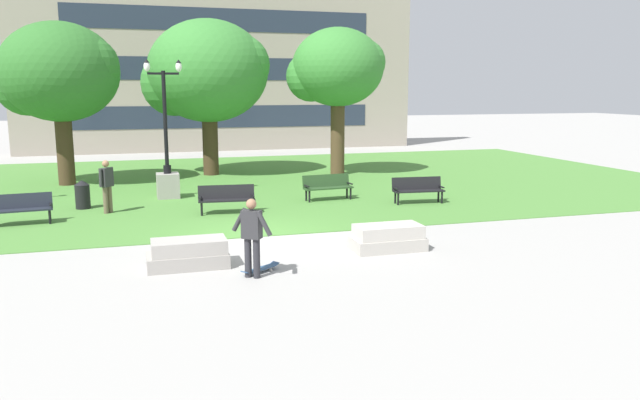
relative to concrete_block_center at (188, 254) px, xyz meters
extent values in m
plane|color=#A3A09B|center=(2.09, 2.38, -0.31)|extent=(140.00, 140.00, 0.00)
cube|color=#4C8438|center=(2.09, 12.38, -0.30)|extent=(40.00, 20.00, 0.02)
cube|color=#9E9991|center=(-0.02, 0.00, -0.15)|extent=(1.80, 0.90, 0.32)
cube|color=#A6A098|center=(0.02, 0.00, 0.17)|extent=(1.66, 0.83, 0.32)
cube|color=#B2ADA3|center=(4.90, 0.11, -0.15)|extent=(1.80, 0.90, 0.32)
cube|color=#BBB6AB|center=(4.91, 0.11, 0.17)|extent=(1.66, 0.83, 0.32)
cylinder|color=#28282D|center=(1.16, -1.13, 0.12)|extent=(0.15, 0.15, 0.86)
cylinder|color=#28282D|center=(1.32, -1.24, 0.12)|extent=(0.15, 0.15, 0.86)
cube|color=#2D2D30|center=(1.24, -1.18, 0.85)|extent=(0.47, 0.43, 0.60)
cylinder|color=#2D2D30|center=(1.03, -0.90, 0.91)|extent=(0.35, 0.29, 0.53)
cylinder|color=#2D2D30|center=(1.45, -1.47, 0.91)|extent=(0.35, 0.29, 0.53)
sphere|color=#9E7051|center=(1.24, -1.18, 1.29)|extent=(0.22, 0.22, 0.22)
cube|color=#2D4C75|center=(1.47, -0.87, -0.22)|extent=(0.78, 0.61, 0.02)
cube|color=#2D4C75|center=(1.85, -0.62, -0.20)|extent=(0.21, 0.23, 0.06)
cube|color=#2D4C75|center=(1.10, -1.12, -0.20)|extent=(0.21, 0.23, 0.06)
cylinder|color=silver|center=(1.59, -0.66, -0.28)|extent=(0.06, 0.06, 0.06)
cylinder|color=silver|center=(1.72, -0.84, -0.28)|extent=(0.06, 0.06, 0.06)
cylinder|color=silver|center=(1.23, -0.90, -0.28)|extent=(0.06, 0.06, 0.06)
cylinder|color=silver|center=(1.35, -1.09, -0.28)|extent=(0.06, 0.06, 0.06)
cube|color=#284723|center=(5.56, 7.18, 0.15)|extent=(1.83, 0.61, 0.05)
cube|color=#284723|center=(5.54, 7.43, 0.38)|extent=(1.80, 0.29, 0.46)
cube|color=black|center=(4.73, 7.10, 0.27)|extent=(0.10, 0.40, 0.04)
cube|color=black|center=(6.40, 7.26, 0.27)|extent=(0.10, 0.40, 0.04)
cylinder|color=black|center=(4.78, 6.94, -0.08)|extent=(0.07, 0.07, 0.41)
cylinder|color=black|center=(6.37, 7.10, -0.08)|extent=(0.07, 0.07, 0.41)
cylinder|color=black|center=(4.75, 7.26, -0.08)|extent=(0.07, 0.07, 0.41)
cylinder|color=black|center=(6.34, 7.42, -0.08)|extent=(0.07, 0.07, 0.41)
cube|color=#1E232D|center=(-4.37, 5.80, 0.15)|extent=(1.84, 0.63, 0.05)
cube|color=#1E232D|center=(-4.40, 6.05, 0.38)|extent=(1.80, 0.31, 0.46)
cube|color=black|center=(-3.54, 5.89, 0.27)|extent=(0.10, 0.40, 0.04)
cylinder|color=black|center=(-3.56, 5.73, -0.08)|extent=(0.07, 0.07, 0.41)
cylinder|color=black|center=(-3.59, 6.05, -0.08)|extent=(0.07, 0.07, 0.41)
cube|color=black|center=(8.38, 5.65, 0.15)|extent=(1.83, 0.60, 0.05)
cube|color=black|center=(8.40, 5.90, 0.38)|extent=(1.80, 0.28, 0.46)
cube|color=black|center=(7.54, 5.73, 0.27)|extent=(0.10, 0.40, 0.04)
cube|color=black|center=(9.22, 5.58, 0.27)|extent=(0.10, 0.40, 0.04)
cylinder|color=black|center=(7.57, 5.57, -0.08)|extent=(0.07, 0.07, 0.41)
cylinder|color=black|center=(9.16, 5.42, -0.08)|extent=(0.07, 0.07, 0.41)
cylinder|color=black|center=(7.60, 5.89, -0.08)|extent=(0.07, 0.07, 0.41)
cylinder|color=black|center=(9.19, 5.74, -0.08)|extent=(0.07, 0.07, 0.41)
cube|color=black|center=(1.70, 5.74, 0.15)|extent=(1.83, 0.60, 0.05)
cube|color=black|center=(1.72, 5.99, 0.38)|extent=(1.80, 0.28, 0.46)
cube|color=black|center=(0.86, 5.82, 0.27)|extent=(0.10, 0.40, 0.04)
cube|color=black|center=(2.54, 5.66, 0.27)|extent=(0.10, 0.40, 0.04)
cylinder|color=black|center=(0.89, 5.65, -0.08)|extent=(0.07, 0.07, 0.41)
cylinder|color=black|center=(2.48, 5.51, -0.08)|extent=(0.07, 0.07, 0.41)
cylinder|color=black|center=(0.92, 5.97, -0.08)|extent=(0.07, 0.07, 0.41)
cylinder|color=black|center=(2.51, 5.83, -0.08)|extent=(0.07, 0.07, 0.41)
cube|color=gray|center=(0.06, 9.36, 0.16)|extent=(0.80, 0.80, 0.90)
cylinder|color=black|center=(0.06, 9.36, 0.76)|extent=(0.28, 0.28, 0.30)
cylinder|color=black|center=(0.06, 9.36, 2.46)|extent=(0.14, 0.14, 3.69)
cube|color=black|center=(0.06, 9.36, 4.20)|extent=(1.10, 0.08, 0.08)
ellipsoid|color=white|center=(-0.49, 9.36, 4.44)|extent=(0.22, 0.22, 0.36)
cone|color=black|center=(-0.49, 9.36, 4.63)|extent=(0.20, 0.20, 0.13)
ellipsoid|color=white|center=(0.61, 9.36, 4.44)|extent=(0.22, 0.22, 0.36)
cone|color=black|center=(0.61, 9.36, 4.63)|extent=(0.20, 0.20, 0.13)
cylinder|color=#4C3823|center=(7.99, 13.56, 1.60)|extent=(0.65, 0.65, 3.77)
ellipsoid|color=#387F33|center=(7.99, 13.56, 4.63)|extent=(4.17, 4.17, 3.54)
sphere|color=#387F33|center=(6.84, 13.97, 4.21)|extent=(2.29, 2.29, 2.29)
sphere|color=#387F33|center=(9.03, 13.14, 4.84)|extent=(2.08, 2.08, 2.08)
cylinder|color=#42301E|center=(-3.81, 13.80, 1.37)|extent=(0.68, 0.68, 3.32)
ellipsoid|color=#2D6B28|center=(-3.81, 13.80, 4.33)|extent=(4.73, 4.73, 4.02)
sphere|color=#2D6B28|center=(-5.11, 14.28, 3.86)|extent=(2.60, 2.60, 2.60)
sphere|color=#2D6B28|center=(-2.63, 13.33, 4.57)|extent=(2.36, 2.36, 2.36)
cylinder|color=#42301E|center=(2.33, 15.19, 1.34)|extent=(0.71, 0.71, 3.25)
ellipsoid|color=#387F33|center=(2.33, 15.19, 4.46)|extent=(5.43, 5.43, 4.62)
sphere|color=#387F33|center=(0.83, 15.73, 3.91)|extent=(2.99, 2.99, 2.99)
sphere|color=#387F33|center=(3.69, 14.65, 4.73)|extent=(2.72, 2.72, 2.72)
cylinder|color=black|center=(-2.79, 8.01, 0.11)|extent=(0.48, 0.48, 0.80)
cone|color=black|center=(-2.79, 8.01, 0.59)|extent=(0.49, 0.49, 0.16)
cylinder|color=brown|center=(-1.90, 7.06, 0.14)|extent=(0.15, 0.15, 0.86)
cylinder|color=brown|center=(-2.02, 6.91, 0.14)|extent=(0.15, 0.15, 0.86)
cube|color=#2D2D30|center=(-1.96, 6.99, 0.87)|extent=(0.44, 0.46, 0.60)
cylinder|color=#2D2D30|center=(-1.79, 7.20, 0.90)|extent=(0.15, 0.16, 0.56)
cylinder|color=#2D2D30|center=(-2.13, 6.78, 0.90)|extent=(0.15, 0.16, 0.56)
sphere|color=#9E7051|center=(-1.96, 6.99, 1.31)|extent=(0.22, 0.22, 0.22)
cube|color=gray|center=(4.63, 26.88, 6.12)|extent=(25.43, 1.00, 12.86)
cube|color=#232D3D|center=(4.63, 26.37, 1.89)|extent=(19.07, 0.03, 1.40)
cube|color=#232D3D|center=(4.63, 26.37, 4.89)|extent=(19.07, 0.03, 1.40)
cube|color=#232D3D|center=(4.63, 26.37, 7.89)|extent=(19.07, 0.03, 1.40)
camera|label=1|loc=(-1.04, -13.89, 3.68)|focal=35.00mm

